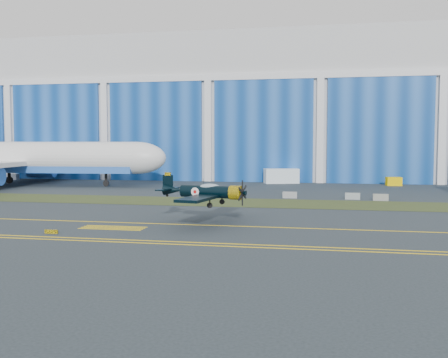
% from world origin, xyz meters
% --- Properties ---
extents(ground, '(260.00, 260.00, 0.00)m').
position_xyz_m(ground, '(0.00, 0.00, 0.00)').
color(ground, '#2C353A').
rests_on(ground, ground).
extents(grass_median, '(260.00, 10.00, 0.02)m').
position_xyz_m(grass_median, '(0.00, 14.00, 0.02)').
color(grass_median, '#475128').
rests_on(grass_median, ground).
extents(hangar, '(220.00, 45.70, 30.00)m').
position_xyz_m(hangar, '(0.00, 71.79, 14.96)').
color(hangar, silver).
rests_on(hangar, ground).
extents(taxiway_centreline, '(200.00, 0.20, 0.02)m').
position_xyz_m(taxiway_centreline, '(0.00, -5.00, 0.01)').
color(taxiway_centreline, yellow).
rests_on(taxiway_centreline, ground).
extents(edge_line_near, '(80.00, 0.20, 0.02)m').
position_xyz_m(edge_line_near, '(0.00, -14.50, 0.01)').
color(edge_line_near, yellow).
rests_on(edge_line_near, ground).
extents(edge_line_far, '(80.00, 0.20, 0.02)m').
position_xyz_m(edge_line_far, '(0.00, -13.50, 0.01)').
color(edge_line_far, yellow).
rests_on(edge_line_far, ground).
extents(hold_short_ladder, '(6.00, 2.40, 0.02)m').
position_xyz_m(hold_short_ladder, '(-18.00, -8.10, 0.01)').
color(hold_short_ladder, yellow).
rests_on(hold_short_ladder, ground).
extents(guard_board_left, '(1.20, 0.15, 0.35)m').
position_xyz_m(guard_board_left, '(-22.00, -12.00, 0.17)').
color(guard_board_left, yellow).
rests_on(guard_board_left, ground).
extents(warbird, '(11.84, 13.49, 3.54)m').
position_xyz_m(warbird, '(-10.24, -3.49, 3.07)').
color(warbird, black).
rests_on(warbird, ground).
extents(jetliner, '(68.28, 59.23, 22.49)m').
position_xyz_m(jetliner, '(-55.07, 32.97, 11.24)').
color(jetliner, white).
rests_on(jetliner, ground).
extents(shipping_container, '(6.93, 4.49, 2.79)m').
position_xyz_m(shipping_container, '(-7.18, 46.99, 1.40)').
color(shipping_container, white).
rests_on(shipping_container, ground).
extents(tug, '(2.86, 2.03, 1.54)m').
position_xyz_m(tug, '(13.23, 45.38, 0.77)').
color(tug, '#FCCF00').
rests_on(tug, ground).
extents(cart, '(2.13, 1.33, 1.25)m').
position_xyz_m(cart, '(-63.24, 45.97, 0.63)').
color(cart, white).
rests_on(cart, ground).
extents(barrier_a, '(2.01, 0.62, 0.90)m').
position_xyz_m(barrier_a, '(-3.75, 20.62, 0.45)').
color(barrier_a, gray).
rests_on(barrier_a, ground).
extents(barrier_b, '(2.02, 0.66, 0.90)m').
position_xyz_m(barrier_b, '(4.82, 20.64, 0.45)').
color(barrier_b, '#8D9A99').
rests_on(barrier_b, ground).
extents(barrier_c, '(2.00, 0.62, 0.90)m').
position_xyz_m(barrier_c, '(8.46, 19.82, 0.45)').
color(barrier_c, gray).
rests_on(barrier_c, ground).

